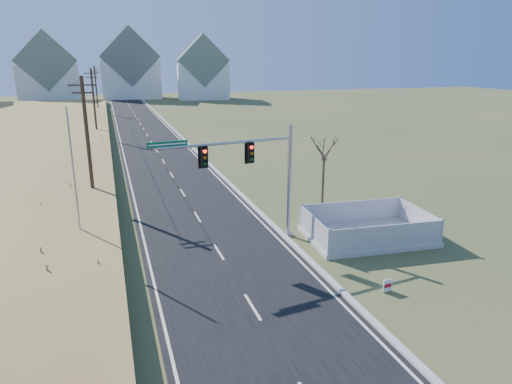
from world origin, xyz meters
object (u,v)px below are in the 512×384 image
open_sign (388,285)px  flagpole (76,197)px  bare_tree (324,147)px  traffic_signal_mast (260,171)px  fence_enclosure (367,233)px

open_sign → flagpole: size_ratio=0.08×
flagpole → bare_tree: (15.69, 2.72, 1.26)m
traffic_signal_mast → flagpole: size_ratio=1.05×
traffic_signal_mast → bare_tree: 7.39m
fence_enclosure → flagpole: size_ratio=0.93×
fence_enclosure → open_sign: size_ratio=12.27×
fence_enclosure → traffic_signal_mast: bearing=170.2°
fence_enclosure → bare_tree: bearing=94.7°
fence_enclosure → bare_tree: (-0.03, 5.84, 4.07)m
traffic_signal_mast → open_sign: bearing=-72.4°
flagpole → bare_tree: size_ratio=1.44×
bare_tree → fence_enclosure: bearing=-89.7°
traffic_signal_mast → flagpole: flagpole is taller
traffic_signal_mast → fence_enclosure: traffic_signal_mast is taller
open_sign → traffic_signal_mast: bearing=108.8°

